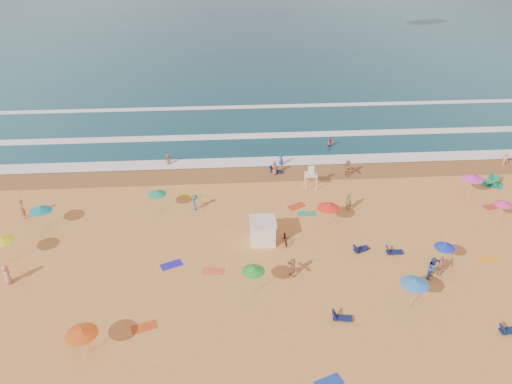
{
  "coord_description": "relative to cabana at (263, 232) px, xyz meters",
  "views": [
    {
      "loc": [
        -5.58,
        -34.01,
        24.93
      ],
      "look_at": [
        -2.9,
        6.0,
        1.5
      ],
      "focal_mm": 35.0,
      "sensor_mm": 36.0,
      "label": 1
    }
  ],
  "objects": [
    {
      "name": "beachgoers",
      "position": [
        3.64,
        4.93,
        -0.2
      ],
      "size": [
        49.52,
        24.53,
        2.15
      ],
      "color": "tan",
      "rests_on": "ground"
    },
    {
      "name": "lifeguard_stand",
      "position": [
        5.47,
        8.78,
        0.05
      ],
      "size": [
        1.2,
        1.2,
        2.1
      ],
      "primitive_type": null,
      "color": "white",
      "rests_on": "ground"
    },
    {
      "name": "beach_umbrellas",
      "position": [
        3.77,
        -1.42,
        1.08
      ],
      "size": [
        61.23,
        21.67,
        0.71
      ],
      "color": "#F536C5",
      "rests_on": "ground"
    },
    {
      "name": "towels",
      "position": [
        1.92,
        -2.96,
        -0.98
      ],
      "size": [
        32.69,
        25.9,
        0.03
      ],
      "color": "#C34C18",
      "rests_on": "ground"
    },
    {
      "name": "cabana_roof",
      "position": [
        0.0,
        0.0,
        1.06
      ],
      "size": [
        2.2,
        2.2,
        0.12
      ],
      "primitive_type": "cube",
      "color": "silver",
      "rests_on": "cabana"
    },
    {
      "name": "surf_foam",
      "position": [
        2.72,
        21.09,
        -0.9
      ],
      "size": [
        200.0,
        18.7,
        0.05
      ],
      "color": "white",
      "rests_on": "ground"
    },
    {
      "name": "bicycle",
      "position": [
        1.9,
        -0.3,
        -0.53
      ],
      "size": [
        0.63,
        1.79,
        0.94
      ],
      "primitive_type": "imported",
      "rotation": [
        0.0,
        0.0,
        0.0
      ],
      "color": "black",
      "rests_on": "ground"
    },
    {
      "name": "ocean",
      "position": [
        2.72,
        83.77,
        -1.0
      ],
      "size": [
        220.0,
        140.0,
        0.18
      ],
      "primitive_type": "cube",
      "color": "#0C4756",
      "rests_on": "ground"
    },
    {
      "name": "cabana",
      "position": [
        0.0,
        0.0,
        0.0
      ],
      "size": [
        2.0,
        2.0,
        2.0
      ],
      "primitive_type": "cube",
      "color": "white",
      "rests_on": "ground"
    },
    {
      "name": "wet_sand",
      "position": [
        2.72,
        12.27,
        -0.99
      ],
      "size": [
        220.0,
        220.0,
        0.0
      ],
      "primitive_type": "plane",
      "color": "olive",
      "rests_on": "ground"
    },
    {
      "name": "loungers",
      "position": [
        9.52,
        -2.97,
        -0.83
      ],
      "size": [
        64.46,
        24.43,
        0.34
      ],
      "color": "#0F144F",
      "rests_on": "ground"
    },
    {
      "name": "ground",
      "position": [
        2.72,
        -0.23,
        -1.0
      ],
      "size": [
        220.0,
        220.0,
        0.0
      ],
      "primitive_type": "plane",
      "color": "gold",
      "rests_on": "ground"
    }
  ]
}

